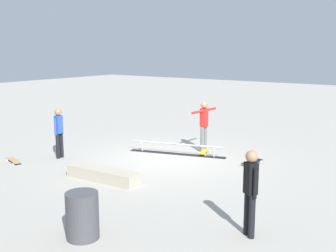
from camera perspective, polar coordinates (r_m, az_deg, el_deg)
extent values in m
plane|color=#ADA89E|center=(12.79, -0.19, -4.62)|extent=(60.00, 60.00, 0.00)
cube|color=black|center=(13.43, 1.23, -3.85)|extent=(3.14, 1.11, 0.01)
cylinder|color=#B7B7BC|center=(13.08, 6.32, -3.59)|extent=(0.04, 0.04, 0.33)
cylinder|color=#B7B7BC|center=(13.80, -3.58, -2.79)|extent=(0.04, 0.04, 0.33)
cylinder|color=#B7B7BC|center=(13.36, 1.24, -2.51)|extent=(2.94, 0.89, 0.05)
cube|color=#B2A893|center=(10.93, -8.92, -6.58)|extent=(2.11, 0.62, 0.31)
cylinder|color=slate|center=(13.63, 4.73, -1.87)|extent=(0.13, 0.13, 0.85)
cylinder|color=slate|center=(13.77, 5.11, -1.75)|extent=(0.13, 0.13, 0.85)
cube|color=red|center=(13.56, 4.97, 1.18)|extent=(0.21, 0.23, 0.60)
sphere|color=#A87A56|center=(13.50, 5.00, 2.91)|extent=(0.23, 0.23, 0.23)
cylinder|color=red|center=(13.21, 4.05, 1.93)|extent=(0.11, 0.57, 0.08)
cylinder|color=red|center=(13.85, 5.88, 2.31)|extent=(0.11, 0.57, 0.08)
cube|color=yellow|center=(13.52, 4.95, -3.46)|extent=(0.42, 0.82, 0.02)
cylinder|color=white|center=(13.82, 4.75, -3.38)|extent=(0.04, 0.06, 0.05)
cylinder|color=white|center=(13.77, 5.68, -3.45)|extent=(0.04, 0.06, 0.05)
cylinder|color=white|center=(13.31, 4.20, -3.92)|extent=(0.04, 0.06, 0.05)
cylinder|color=white|center=(13.25, 5.16, -4.00)|extent=(0.04, 0.06, 0.05)
cylinder|color=black|center=(13.37, -14.42, -2.56)|extent=(0.12, 0.12, 0.78)
cylinder|color=black|center=(13.26, -14.90, -2.68)|extent=(0.12, 0.12, 0.78)
cube|color=#2D51B7|center=(13.18, -14.79, 0.21)|extent=(0.19, 0.21, 0.55)
sphere|color=#A87A56|center=(13.12, -14.87, 1.85)|extent=(0.21, 0.21, 0.21)
cylinder|color=#2D51B7|center=(13.29, -14.36, 0.09)|extent=(0.08, 0.08, 0.52)
cylinder|color=#2D51B7|center=(13.10, -15.21, -0.10)|extent=(0.08, 0.08, 0.52)
cylinder|color=black|center=(7.73, 11.43, -12.10)|extent=(0.16, 0.16, 0.81)
cylinder|color=black|center=(7.85, 10.81, -11.70)|extent=(0.16, 0.16, 0.81)
cube|color=black|center=(7.56, 11.30, -7.04)|extent=(0.28, 0.27, 0.57)
sphere|color=#A87A56|center=(7.45, 11.42, -4.13)|extent=(0.22, 0.22, 0.22)
cylinder|color=black|center=(7.46, 11.87, -7.72)|extent=(0.10, 0.10, 0.54)
cylinder|color=black|center=(7.69, 10.73, -7.12)|extent=(0.10, 0.10, 0.54)
cube|color=black|center=(12.52, 11.49, -4.80)|extent=(0.37, 0.82, 0.02)
cylinder|color=white|center=(12.81, 11.79, -4.70)|extent=(0.04, 0.06, 0.05)
cylinder|color=white|center=(12.68, 12.63, -4.89)|extent=(0.04, 0.06, 0.05)
cylinder|color=white|center=(12.38, 10.30, -5.18)|extent=(0.04, 0.06, 0.05)
cylinder|color=white|center=(12.25, 11.16, -5.38)|extent=(0.04, 0.06, 0.05)
cube|color=tan|center=(13.24, -20.41, -4.42)|extent=(0.82, 0.43, 0.02)
cylinder|color=white|center=(13.47, -21.21, -4.45)|extent=(0.06, 0.04, 0.05)
cylinder|color=white|center=(13.54, -20.28, -4.32)|extent=(0.06, 0.04, 0.05)
cylinder|color=white|center=(12.97, -20.51, -4.97)|extent=(0.06, 0.04, 0.05)
cylinder|color=white|center=(13.03, -19.54, -4.83)|extent=(0.06, 0.04, 0.05)
cylinder|color=#47474C|center=(7.72, -11.68, -11.96)|extent=(0.59, 0.59, 0.86)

